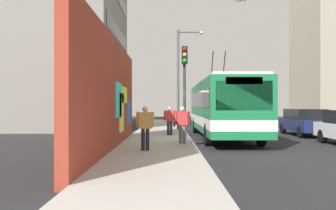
{
  "coord_description": "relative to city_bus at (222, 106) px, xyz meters",
  "views": [
    {
      "loc": [
        -18.61,
        1.15,
        1.81
      ],
      "look_at": [
        1.29,
        1.14,
        1.81
      ],
      "focal_mm": 39.48,
      "sensor_mm": 36.0,
      "label": 1
    }
  ],
  "objects": [
    {
      "name": "traffic_light",
      "position": [
        -2.31,
        2.15,
        1.41
      ],
      "size": [
        0.49,
        0.28,
        4.5
      ],
      "color": "#2D382D",
      "rests_on": "sidewalk_slab"
    },
    {
      "name": "sidewalk_slab",
      "position": [
        -1.44,
        3.4,
        -1.67
      ],
      "size": [
        48.0,
        3.2,
        0.15
      ],
      "primitive_type": "cube",
      "color": "#ADA8A0",
      "rests_on": "ground_plane"
    },
    {
      "name": "graffiti_wall",
      "position": [
        -5.7,
        5.15,
        0.45
      ],
      "size": [
        13.44,
        0.32,
        4.41
      ],
      "color": "maroon",
      "rests_on": "ground_plane"
    },
    {
      "name": "parked_car_navy",
      "position": [
        1.81,
        -5.2,
        -0.91
      ],
      "size": [
        4.7,
        1.9,
        1.58
      ],
      "color": "navy",
      "rests_on": "ground_plane"
    },
    {
      "name": "pedestrian_near_wall",
      "position": [
        -6.57,
        3.78,
        -0.65
      ],
      "size": [
        0.22,
        0.66,
        1.62
      ],
      "color": "#1E1E2D",
      "rests_on": "sidewalk_slab"
    },
    {
      "name": "building_far_left",
      "position": [
        9.86,
        11.0,
        8.33
      ],
      "size": [
        13.32,
        8.02,
        20.16
      ],
      "color": "gray",
      "rests_on": "ground_plane"
    },
    {
      "name": "pedestrian_midblock",
      "position": [
        0.31,
        2.85,
        -0.69
      ],
      "size": [
        0.22,
        0.64,
        1.57
      ],
      "color": "#1E1E2D",
      "rests_on": "sidewalk_slab"
    },
    {
      "name": "street_lamp",
      "position": [
        5.3,
        2.05,
        2.32
      ],
      "size": [
        0.44,
        1.85,
        6.83
      ],
      "color": "#4C4C51",
      "rests_on": "sidewalk_slab"
    },
    {
      "name": "pedestrian_at_curb",
      "position": [
        -4.11,
        2.33,
        -0.67
      ],
      "size": [
        0.22,
        0.73,
        1.6
      ],
      "color": "#595960",
      "rests_on": "sidewalk_slab"
    },
    {
      "name": "ground_plane",
      "position": [
        -1.44,
        1.8,
        -1.75
      ],
      "size": [
        80.0,
        80.0,
        0.0
      ],
      "primitive_type": "plane",
      "color": "#232326"
    },
    {
      "name": "city_bus",
      "position": [
        0.0,
        0.0,
        0.0
      ],
      "size": [
        11.67,
        2.64,
        4.91
      ],
      "color": "#19723F",
      "rests_on": "ground_plane"
    }
  ]
}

